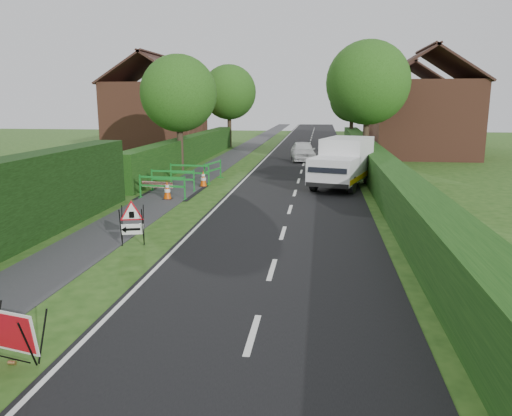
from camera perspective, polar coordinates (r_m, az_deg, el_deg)
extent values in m
plane|color=#224714|center=(11.88, -10.86, -8.06)|extent=(120.00, 120.00, 0.00)
cube|color=black|center=(45.76, 6.05, 6.96)|extent=(6.00, 90.00, 0.02)
cube|color=#2D2D30|center=(46.22, -0.83, 7.08)|extent=(2.00, 90.00, 0.02)
cube|color=#14380F|center=(33.93, -7.36, 5.15)|extent=(1.00, 24.00, 1.80)
cube|color=#14380F|center=(27.03, 13.50, 3.15)|extent=(1.20, 50.00, 1.50)
cube|color=brown|center=(42.81, -11.30, 10.13)|extent=(7.00, 7.00, 5.50)
cube|color=#331E19|center=(43.45, -13.78, 15.13)|extent=(4.00, 7.40, 2.58)
cube|color=#331E19|center=(42.34, -9.19, 15.40)|extent=(4.00, 7.40, 2.58)
cube|color=#331E19|center=(42.94, -11.58, 16.73)|extent=(0.25, 7.40, 0.18)
cube|color=brown|center=(39.29, 18.53, 9.59)|extent=(7.00, 7.00, 5.50)
cube|color=#331E19|center=(39.06, 16.31, 15.37)|extent=(4.00, 7.40, 2.58)
cube|color=#331E19|center=(39.71, 21.48, 14.97)|extent=(4.00, 7.40, 2.58)
cube|color=#331E19|center=(39.43, 19.03, 16.76)|extent=(0.25, 7.40, 0.18)
cube|color=brown|center=(53.24, 16.76, 10.20)|extent=(7.00, 7.00, 5.50)
cube|color=#331E19|center=(53.04, 15.09, 14.45)|extent=(4.00, 7.40, 2.58)
cube|color=#331E19|center=(53.59, 18.92, 14.19)|extent=(4.00, 7.40, 2.58)
cube|color=#331E19|center=(53.35, 17.09, 15.50)|extent=(0.25, 7.40, 0.18)
cylinder|color=#2D2116|center=(29.85, -8.64, 6.71)|extent=(0.36, 0.36, 2.62)
sphere|color=#204713|center=(29.72, -8.83, 12.82)|extent=(4.40, 4.40, 4.40)
cylinder|color=#2D2116|center=(32.78, 12.38, 7.34)|extent=(0.36, 0.36, 2.97)
sphere|color=#204713|center=(32.70, 12.68, 13.81)|extent=(5.20, 5.20, 5.20)
cylinder|color=#2D2116|center=(45.39, -3.05, 8.74)|extent=(0.36, 0.36, 2.80)
sphere|color=#204713|center=(45.32, -3.10, 13.08)|extent=(4.80, 4.80, 4.80)
cylinder|color=#2D2116|center=(48.73, 10.82, 8.57)|extent=(0.36, 0.36, 2.45)
sphere|color=#204713|center=(48.64, 10.96, 12.11)|extent=(4.20, 4.20, 4.20)
cylinder|color=black|center=(8.58, -24.63, -14.02)|extent=(0.10, 0.29, 0.83)
cylinder|color=black|center=(8.77, -23.19, -13.30)|extent=(0.10, 0.29, 0.83)
cylinder|color=black|center=(9.02, -26.77, -14.96)|extent=(0.99, 0.26, 0.02)
cube|color=white|center=(8.96, -26.26, -12.55)|extent=(1.01, 0.35, 0.72)
cube|color=#B80C18|center=(8.95, -26.33, -12.58)|extent=(0.92, 0.31, 0.63)
cylinder|color=black|center=(14.45, -15.19, -2.23)|extent=(0.12, 0.34, 1.12)
cylinder|color=black|center=(14.72, -15.06, -1.96)|extent=(0.12, 0.34, 1.12)
cylinder|color=black|center=(14.38, -12.80, -2.17)|extent=(0.12, 0.34, 1.12)
cylinder|color=black|center=(14.65, -12.71, -1.90)|extent=(0.12, 0.34, 1.12)
cube|color=white|center=(14.54, -13.94, -2.37)|extent=(0.61, 0.18, 0.30)
cube|color=black|center=(14.53, -13.94, -2.38)|extent=(0.43, 0.13, 0.07)
cone|color=black|center=(14.56, -14.89, -2.41)|extent=(0.18, 0.21, 0.18)
cube|color=black|center=(14.43, -14.03, -0.76)|extent=(0.14, 0.05, 0.18)
cube|color=silver|center=(25.02, 10.35, 5.74)|extent=(2.79, 3.60, 1.90)
cube|color=silver|center=(22.75, 8.85, 4.24)|extent=(2.47, 2.52, 1.16)
cube|color=black|center=(21.78, 8.19, 4.67)|extent=(1.72, 0.71, 0.53)
cube|color=#F2B50C|center=(24.49, 7.51, 3.92)|extent=(1.41, 4.66, 0.24)
cube|color=#F2B50C|center=(24.00, 12.06, 3.60)|extent=(1.41, 4.66, 0.24)
cube|color=black|center=(21.90, 8.13, 2.58)|extent=(1.88, 0.67, 0.20)
cylinder|color=black|center=(23.04, 6.65, 2.89)|extent=(0.45, 0.82, 0.79)
cylinder|color=black|center=(22.58, 10.93, 2.56)|extent=(0.45, 0.82, 0.79)
cylinder|color=black|center=(26.05, 8.76, 3.89)|extent=(0.45, 0.82, 0.79)
cylinder|color=black|center=(25.64, 12.58, 3.61)|extent=(0.45, 0.82, 0.79)
cube|color=black|center=(23.24, 10.80, 1.90)|extent=(0.38, 0.38, 0.04)
cone|color=#E44F07|center=(23.17, 10.84, 2.86)|extent=(0.32, 0.32, 0.75)
cylinder|color=white|center=(23.18, 10.84, 2.77)|extent=(0.25, 0.25, 0.14)
cylinder|color=white|center=(23.15, 10.86, 3.23)|extent=(0.17, 0.17, 0.10)
cube|color=black|center=(24.77, 10.98, 2.52)|extent=(0.38, 0.38, 0.04)
cone|color=#E44F07|center=(24.71, 11.02, 3.42)|extent=(0.32, 0.32, 0.75)
cylinder|color=white|center=(24.72, 11.01, 3.34)|extent=(0.25, 0.25, 0.14)
cylinder|color=white|center=(24.69, 11.03, 3.77)|extent=(0.17, 0.17, 0.10)
cube|color=black|center=(27.19, 10.37, 3.38)|extent=(0.38, 0.38, 0.04)
cone|color=#E44F07|center=(27.13, 10.40, 4.21)|extent=(0.32, 0.32, 0.75)
cylinder|color=white|center=(27.14, 10.40, 4.13)|extent=(0.25, 0.25, 0.14)
cylinder|color=white|center=(27.11, 10.41, 4.52)|extent=(0.17, 0.17, 0.10)
cube|color=black|center=(21.34, -10.08, 1.03)|extent=(0.38, 0.38, 0.04)
cone|color=#E44F07|center=(21.27, -10.11, 2.07)|extent=(0.32, 0.32, 0.75)
cylinder|color=white|center=(21.28, -10.11, 1.98)|extent=(0.25, 0.25, 0.14)
cylinder|color=white|center=(21.25, -10.13, 2.47)|extent=(0.17, 0.17, 0.10)
cube|color=black|center=(24.29, -6.03, 2.48)|extent=(0.38, 0.38, 0.04)
cone|color=#E44F07|center=(24.22, -6.05, 3.41)|extent=(0.32, 0.32, 0.75)
cylinder|color=white|center=(24.23, -6.04, 3.32)|extent=(0.25, 0.25, 0.14)
cylinder|color=white|center=(24.20, -6.05, 3.76)|extent=(0.17, 0.17, 0.10)
cube|color=#178028|center=(21.81, -13.10, 2.42)|extent=(0.05, 0.05, 1.00)
cube|color=#178028|center=(21.05, -8.15, 2.27)|extent=(0.05, 0.05, 1.00)
cube|color=#178028|center=(21.35, -10.71, 3.46)|extent=(2.00, 0.20, 0.08)
cube|color=#178028|center=(21.40, -10.67, 2.48)|extent=(2.00, 0.20, 0.08)
cube|color=#178028|center=(21.90, -13.04, 1.18)|extent=(0.09, 0.35, 0.04)
cube|color=#178028|center=(21.14, -8.11, 0.99)|extent=(0.09, 0.35, 0.04)
cube|color=#178028|center=(23.53, -11.80, 3.17)|extent=(0.05, 0.05, 1.00)
cube|color=#178028|center=(22.92, -7.09, 3.10)|extent=(0.05, 0.05, 1.00)
cube|color=#178028|center=(23.14, -9.52, 4.16)|extent=(2.00, 0.08, 0.08)
cube|color=#178028|center=(23.20, -9.48, 3.26)|extent=(2.00, 0.08, 0.08)
cube|color=#178028|center=(23.60, -11.75, 2.02)|extent=(0.07, 0.35, 0.04)
cube|color=#178028|center=(23.00, -7.06, 1.92)|extent=(0.07, 0.35, 0.04)
cube|color=#178028|center=(25.52, -9.70, 3.94)|extent=(0.05, 0.05, 1.00)
cube|color=#178028|center=(24.83, -5.42, 3.83)|extent=(0.05, 0.05, 1.00)
cube|color=#178028|center=(25.10, -7.62, 4.84)|extent=(2.00, 0.24, 0.08)
cube|color=#178028|center=(25.15, -7.59, 4.00)|extent=(2.00, 0.24, 0.08)
cube|color=#178028|center=(25.59, -9.66, 2.87)|extent=(0.09, 0.35, 0.04)
cube|color=#178028|center=(24.91, -5.40, 2.74)|extent=(0.09, 0.35, 0.04)
cube|color=#178028|center=(25.15, -5.90, 3.92)|extent=(0.06, 0.06, 1.00)
cube|color=#178028|center=(26.95, -4.08, 4.50)|extent=(0.06, 0.06, 1.00)
cube|color=#178028|center=(25.99, -4.97, 5.14)|extent=(0.47, 1.97, 0.08)
cube|color=#178028|center=(26.04, -4.96, 4.33)|extent=(0.47, 1.97, 0.08)
cube|color=#178028|center=(25.22, -5.87, 2.84)|extent=(0.35, 0.13, 0.04)
cube|color=#178028|center=(27.02, -4.06, 3.49)|extent=(0.35, 0.13, 0.04)
cube|color=red|center=(22.53, -11.18, 1.52)|extent=(1.48, 0.32, 0.25)
cylinder|color=#BF7F4C|center=(9.05, -26.08, -15.80)|extent=(0.12, 0.07, 0.07)
imported|color=silver|center=(34.94, 5.38, 6.51)|extent=(2.01, 4.11, 1.35)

